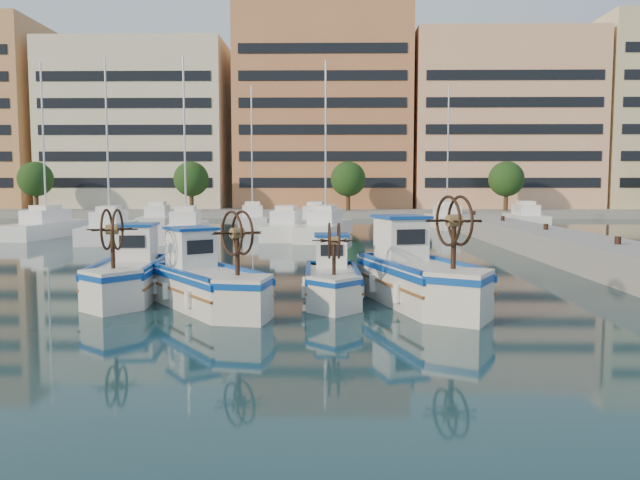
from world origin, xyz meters
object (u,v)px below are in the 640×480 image
at_px(fishing_boat_b, 206,280).
at_px(fishing_boat_c, 332,277).
at_px(fishing_boat_a, 130,272).
at_px(fishing_boat_d, 417,273).

height_order(fishing_boat_b, fishing_boat_c, fishing_boat_b).
relative_size(fishing_boat_b, fishing_boat_c, 1.16).
height_order(fishing_boat_a, fishing_boat_b, fishing_boat_b).
bearing_deg(fishing_boat_a, fishing_boat_d, -10.87).
distance_m(fishing_boat_a, fishing_boat_c, 6.29).
bearing_deg(fishing_boat_b, fishing_boat_a, 113.12).
xyz_separation_m(fishing_boat_a, fishing_boat_b, (2.71, -1.65, 0.00)).
relative_size(fishing_boat_a, fishing_boat_d, 0.87).
bearing_deg(fishing_boat_d, fishing_boat_a, 156.96).
bearing_deg(fishing_boat_c, fishing_boat_a, 174.99).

